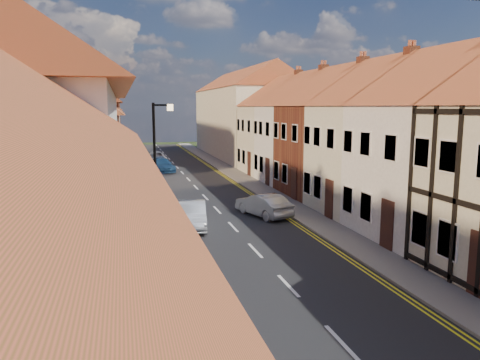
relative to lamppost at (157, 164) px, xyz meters
name	(u,v)px	position (x,y,z in m)	size (l,w,h in m)	color
road	(205,197)	(3.81, 10.00, -3.53)	(7.00, 90.00, 0.02)	black
pavement_left	(137,200)	(-0.59, 10.00, -3.48)	(1.80, 90.00, 0.12)	slate
pavement_right	(268,194)	(8.21, 10.00, -3.48)	(1.80, 90.00, 0.12)	slate
cottage_r_white_near	(452,140)	(13.11, -1.90, 0.94)	(8.30, 6.00, 9.00)	white
cottage_r_cream_mid	(387,133)	(13.11, 3.50, 0.94)	(8.30, 5.20, 9.00)	#EEEBC8
cottage_r_pink	(343,129)	(13.11, 8.90, 0.94)	(8.30, 6.00, 9.00)	brown
cottage_r_white_far	(312,126)	(13.11, 14.30, 0.94)	(8.30, 5.20, 9.00)	white
cottage_r_cream_far	(288,123)	(13.11, 19.70, 0.94)	(8.30, 6.00, 9.00)	#EEEBC8
cottage_l_brick_mid	(4,147)	(-5.49, -1.95, 0.99)	(8.30, 5.70, 9.10)	brown
cottage_l_pink	(33,140)	(-5.49, 3.85, 0.83)	(8.30, 6.30, 8.80)	white
block_right_far	(245,112)	(13.11, 35.00, 1.76)	(8.30, 24.20, 10.50)	#EEEBC8
block_left_far	(79,113)	(-5.49, 30.00, 1.76)	(8.30, 24.20, 10.50)	brown
lamppost	(157,164)	(0.00, 0.00, 0.00)	(0.88, 0.15, 6.00)	black
car_mid	(192,215)	(1.81, 2.45, -2.89)	(1.36, 3.90, 1.29)	silver
car_far	(162,165)	(2.07, 23.30, -2.92)	(1.73, 4.25, 1.23)	navy
car_distant	(156,158)	(2.02, 30.00, -2.92)	(2.04, 4.43, 1.23)	#AAABB2
car_mid_b	(263,205)	(5.98, 3.92, -2.90)	(1.34, 3.85, 1.27)	#93949A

